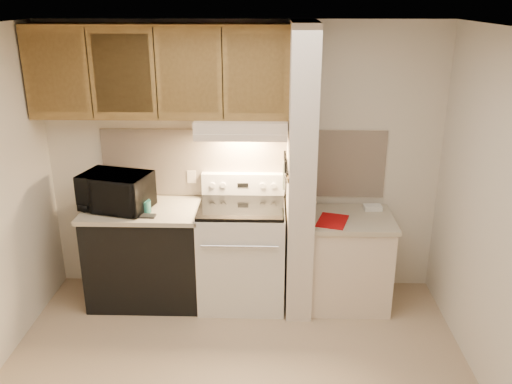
{
  "coord_description": "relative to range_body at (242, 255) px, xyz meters",
  "views": [
    {
      "loc": [
        0.25,
        -3.27,
        2.69
      ],
      "look_at": [
        0.14,
        0.75,
        1.22
      ],
      "focal_mm": 38.0,
      "sensor_mm": 36.0,
      "label": 1
    }
  ],
  "objects": [
    {
      "name": "cab_door_a",
      "position": [
        -1.51,
        0.01,
        1.62
      ],
      "size": [
        0.46,
        0.01,
        0.63
      ],
      "primitive_type": "cube",
      "color": "brown",
      "rests_on": "upper_cabinets"
    },
    {
      "name": "knife_handle_c",
      "position": [
        0.38,
        -0.05,
        0.91
      ],
      "size": [
        0.02,
        0.02,
        0.1
      ],
      "primitive_type": "cylinder",
      "color": "black",
      "rests_on": "knife_strip"
    },
    {
      "name": "spoon_rest",
      "position": [
        -0.85,
        -0.19,
        0.46
      ],
      "size": [
        0.25,
        0.09,
        0.02
      ],
      "primitive_type": "cube",
      "rotation": [
        0.0,
        0.0,
        -0.06
      ],
      "color": "black",
      "rests_on": "left_countertop"
    },
    {
      "name": "oven_handle",
      "position": [
        0.0,
        -0.35,
        0.26
      ],
      "size": [
        0.65,
        0.02,
        0.02
      ],
      "primitive_type": "cylinder",
      "rotation": [
        0.0,
        1.57,
        0.0
      ],
      "color": "silver",
      "rests_on": "range_body"
    },
    {
      "name": "left_countertop",
      "position": [
        -0.88,
        0.01,
        0.43
      ],
      "size": [
        1.04,
        0.67,
        0.04
      ],
      "primitive_type": "cube",
      "color": "#B8AE96",
      "rests_on": "dishwasher_front"
    },
    {
      "name": "right_countertop",
      "position": [
        0.97,
        -0.01,
        0.37
      ],
      "size": [
        0.74,
        0.64,
        0.04
      ],
      "primitive_type": "cube",
      "color": "#B8AE96",
      "rests_on": "right_cab_base"
    },
    {
      "name": "range_hood",
      "position": [
        0.0,
        0.12,
        1.17
      ],
      "size": [
        0.78,
        0.44,
        0.15
      ],
      "primitive_type": "cube",
      "color": "beige",
      "rests_on": "upper_cabinets"
    },
    {
      "name": "hood_lip",
      "position": [
        0.0,
        -0.08,
        1.12
      ],
      "size": [
        0.78,
        0.04,
        0.06
      ],
      "primitive_type": "cube",
      "color": "beige",
      "rests_on": "range_hood"
    },
    {
      "name": "partition_pillar",
      "position": [
        0.51,
        -0.01,
        0.79
      ],
      "size": [
        0.22,
        0.7,
        2.5
      ],
      "primitive_type": "cube",
      "color": "beige",
      "rests_on": "floor"
    },
    {
      "name": "range_body",
      "position": [
        0.0,
        0.0,
        0.0
      ],
      "size": [
        0.76,
        0.65,
        0.92
      ],
      "primitive_type": "cube",
      "color": "silver",
      "rests_on": "floor"
    },
    {
      "name": "cab_gap_b",
      "position": [
        -0.69,
        0.01,
        1.62
      ],
      "size": [
        0.01,
        0.01,
        0.73
      ],
      "primitive_type": "cube",
      "color": "black",
      "rests_on": "upper_cabinets"
    },
    {
      "name": "outlet",
      "position": [
        -0.48,
        0.32,
        0.64
      ],
      "size": [
        0.08,
        0.01,
        0.12
      ],
      "primitive_type": "cube",
      "color": "beige",
      "rests_on": "backsplash"
    },
    {
      "name": "knife_blade_d",
      "position": [
        0.38,
        0.03,
        0.76
      ],
      "size": [
        0.01,
        0.04,
        0.16
      ],
      "primitive_type": "cube",
      "color": "silver",
      "rests_on": "knife_strip"
    },
    {
      "name": "knife_blade_b",
      "position": [
        0.38,
        -0.14,
        0.75
      ],
      "size": [
        0.01,
        0.04,
        0.18
      ],
      "primitive_type": "cube",
      "color": "silver",
      "rests_on": "knife_strip"
    },
    {
      "name": "white_box",
      "position": [
        1.18,
        0.17,
        0.41
      ],
      "size": [
        0.16,
        0.11,
        0.04
      ],
      "primitive_type": "cube",
      "rotation": [
        0.0,
        0.0,
        0.06
      ],
      "color": "white",
      "rests_on": "right_countertop"
    },
    {
      "name": "knife_strip",
      "position": [
        0.39,
        -0.06,
        0.86
      ],
      "size": [
        0.02,
        0.42,
        0.04
      ],
      "primitive_type": "cube",
      "color": "black",
      "rests_on": "partition_pillar"
    },
    {
      "name": "right_cab_base",
      "position": [
        0.97,
        -0.01,
        -0.06
      ],
      "size": [
        0.7,
        0.6,
        0.81
      ],
      "primitive_type": "cube",
      "color": "beige",
      "rests_on": "floor"
    },
    {
      "name": "knife_blade_e",
      "position": [
        0.38,
        0.12,
        0.75
      ],
      "size": [
        0.01,
        0.04,
        0.18
      ],
      "primitive_type": "cube",
      "color": "silver",
      "rests_on": "knife_strip"
    },
    {
      "name": "range_knob_right_inner",
      "position": [
        0.18,
        0.24,
        0.59
      ],
      "size": [
        0.05,
        0.02,
        0.05
      ],
      "primitive_type": "cylinder",
      "rotation": [
        1.57,
        0.0,
        0.0
      ],
      "color": "silver",
      "rests_on": "range_backguard"
    },
    {
      "name": "teal_jar",
      "position": [
        -0.83,
        -0.09,
        0.5
      ],
      "size": [
        0.13,
        0.13,
        0.11
      ],
      "primitive_type": "cylinder",
      "rotation": [
        0.0,
        0.0,
        0.43
      ],
      "color": "#205F57",
      "rests_on": "left_countertop"
    },
    {
      "name": "knife_handle_d",
      "position": [
        0.38,
        0.04,
        0.91
      ],
      "size": [
        0.02,
        0.02,
        0.1
      ],
      "primitive_type": "cylinder",
      "color": "black",
      "rests_on": "knife_strip"
    },
    {
      "name": "cab_door_b",
      "position": [
        -0.96,
        0.01,
        1.62
      ],
      "size": [
        0.46,
        0.01,
        0.63
      ],
      "primitive_type": "cube",
      "color": "brown",
      "rests_on": "upper_cabinets"
    },
    {
      "name": "cab_door_c",
      "position": [
        -0.42,
        0.01,
        1.62
      ],
      "size": [
        0.46,
        0.01,
        0.63
      ],
      "primitive_type": "cube",
      "color": "brown",
      "rests_on": "upper_cabinets"
    },
    {
      "name": "knife_blade_a",
      "position": [
        0.38,
        -0.21,
        0.76
      ],
      "size": [
        0.01,
        0.03,
        0.16
      ],
      "primitive_type": "cube",
      "color": "silver",
      "rests_on": "knife_strip"
    },
    {
      "name": "dishwasher_front",
      "position": [
        -0.88,
        0.01,
        -0.03
      ],
      "size": [
        1.0,
        0.63,
        0.87
      ],
      "primitive_type": "cube",
      "color": "black",
      "rests_on": "floor"
    },
    {
      "name": "cab_gap_a",
      "position": [
        -1.23,
        0.01,
        1.62
      ],
      "size": [
        0.01,
        0.01,
        0.73
      ],
      "primitive_type": "cube",
      "color": "black",
      "rests_on": "upper_cabinets"
    },
    {
      "name": "knife_handle_a",
      "position": [
        0.38,
        -0.21,
        0.91
      ],
      "size": [
        0.02,
        0.02,
        0.1
      ],
      "primitive_type": "cylinder",
      "color": "black",
      "rests_on": "knife_strip"
    },
    {
      "name": "cab_door_d",
      "position": [
        0.13,
        0.01,
        1.62
      ],
      "size": [
        0.46,
        0.01,
        0.63
      ],
      "primitive_type": "cube",
      "color": "brown",
      "rests_on": "upper_cabinets"
    },
    {
      "name": "floor",
      "position": [
        0.0,
        -1.16,
        -0.46
      ],
      "size": [
        3.6,
        3.6,
        0.0
      ],
      "primitive_type": "plane",
      "color": "tan",
      "rests_on": "ground"
    },
    {
      "name": "backsplash",
      "position": [
        0.0,
        0.33,
        0.78
      ],
      "size": [
        2.6,
        0.02,
        0.63
      ],
      "primitive_type": "cube",
      "color": "#FEE3C9",
      "rests_on": "wall_back"
    },
    {
      "name": "range_backguard",
      "position": [
        0.0,
        0.28,
        0.59
      ],
      "size": [
        0.76,
        0.08,
        0.2
      ],
      "primitive_type": "cube",
      "color": "silver",
      "rests_on": "range_body"
    },
    {
      "name": "oven_window",
      "position": [
        0.0,
        -0.32,
        0.04
      ],
      "size": [
        0.5,
        0.01,
        0.3
      ],
      "primitive_type": "cube",
      "color": "black",
      "rests_on": "range_body"
    },
    {
      "name": "upper_cabinets",
      "position": [
        -0.69,
        0.17,
        1.62
      ],
      "size": [
        2.18,
        0.33,
        0.77
      ],
      "primitive_type": "cube",
      "color": "brown",
      "rests_on": "wall_back"
    },
    {
      "name": "wall_right",
      "position": [
        1.8,
        -1.16,
        0.79
      ],
      "size": [
        0.02,
        3.0,
        2.5
      ],
      "primitive_type": "cube",
      "color": "beige",
      "rests_on": "floor"
    },
    {
      "name": "oven_mitt",
      "position": [
        0.38,
        0.17,
        0.72
      ],
      "size": [
        0.03,
        0.1,
        0.24
      ],
      "primitive_type": "cube",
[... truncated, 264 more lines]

